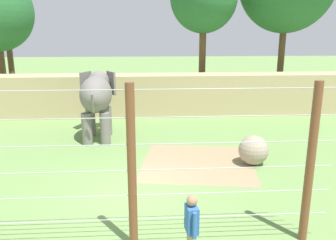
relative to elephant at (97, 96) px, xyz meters
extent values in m
plane|color=#6B8E4C|center=(1.75, -5.70, -1.95)|extent=(120.00, 120.00, 0.00)
cube|color=#937F5B|center=(4.14, -3.45, -1.95)|extent=(4.67, 4.61, 0.01)
cube|color=tan|center=(1.75, 4.41, -0.76)|extent=(36.00, 1.80, 2.38)
cylinder|color=slate|center=(-0.40, 0.39, -1.25)|extent=(0.44, 0.44, 1.40)
cylinder|color=slate|center=(0.37, 0.43, -1.25)|extent=(0.44, 0.44, 1.40)
cylinder|color=slate|center=(-0.34, -1.04, -1.25)|extent=(0.44, 0.44, 1.40)
cylinder|color=slate|center=(0.43, -1.01, -1.25)|extent=(0.44, 0.44, 1.40)
ellipsoid|color=slate|center=(0.01, -0.31, 0.13)|extent=(1.52, 2.67, 1.61)
ellipsoid|color=slate|center=(-0.06, 1.33, 0.42)|extent=(1.15, 1.04, 1.16)
cube|color=slate|center=(-0.66, 1.20, 0.42)|extent=(0.44, 0.87, 1.10)
cube|color=slate|center=(0.55, 1.25, 0.42)|extent=(0.51, 0.85, 1.10)
cylinder|color=slate|center=(-0.08, 1.76, 0.00)|extent=(0.34, 0.50, 0.63)
cylinder|color=slate|center=(-0.08, 1.88, -0.44)|extent=(0.28, 0.37, 0.59)
cylinder|color=slate|center=(-0.09, 1.96, -0.85)|extent=(0.21, 0.21, 0.55)
cylinder|color=slate|center=(0.08, -1.76, 0.03)|extent=(0.11, 0.31, 0.80)
sphere|color=gray|center=(6.14, -3.75, -1.40)|extent=(1.10, 1.10, 1.10)
cylinder|color=brown|center=(1.90, -8.47, -0.07)|extent=(0.20, 0.20, 3.77)
cylinder|color=brown|center=(5.87, -8.47, -0.07)|extent=(0.20, 0.20, 3.77)
cylinder|color=#B7B7BC|center=(1.75, -8.47, -1.27)|extent=(9.25, 0.02, 0.02)
cylinder|color=#B7B7BC|center=(1.75, -8.47, -0.68)|extent=(9.25, 0.02, 0.02)
cylinder|color=#B7B7BC|center=(1.75, -8.47, -0.10)|extent=(9.25, 0.02, 0.02)
cylinder|color=#B7B7BC|center=(1.75, -8.47, 0.49)|extent=(9.25, 0.02, 0.02)
cylinder|color=#B7B7BC|center=(1.75, -8.47, 1.08)|extent=(9.25, 0.02, 0.02)
cylinder|color=#B7B7BC|center=(1.75, -8.47, 1.67)|extent=(9.25, 0.02, 0.02)
cube|color=#3366B2|center=(3.10, -9.35, -0.79)|extent=(0.26, 0.38, 0.56)
sphere|color=#A87A5B|center=(3.10, -9.35, -0.39)|extent=(0.22, 0.22, 0.22)
cylinder|color=#3366B2|center=(3.13, -9.59, -0.79)|extent=(0.10, 0.10, 0.54)
cylinder|color=#3366B2|center=(3.07, -9.11, -0.79)|extent=(0.10, 0.10, 0.54)
cube|color=black|center=(2.99, -9.10, -1.01)|extent=(0.02, 0.07, 0.14)
cylinder|color=brown|center=(-7.23, 7.92, 0.05)|extent=(0.44, 0.44, 4.01)
cylinder|color=brown|center=(5.95, 7.11, 0.59)|extent=(0.44, 0.44, 5.09)
cylinder|color=brown|center=(-8.24, 12.15, 0.41)|extent=(0.44, 0.44, 4.73)
ellipsoid|color=#33752D|center=(-8.24, 12.15, 4.46)|extent=(3.95, 3.95, 4.15)
cylinder|color=brown|center=(11.61, 8.01, 0.70)|extent=(0.44, 0.44, 5.30)
camera|label=1|loc=(2.23, -15.38, 2.81)|focal=36.49mm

